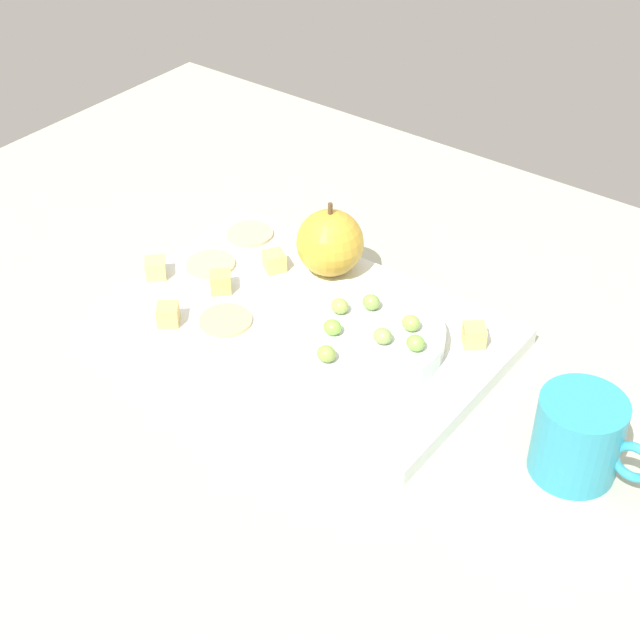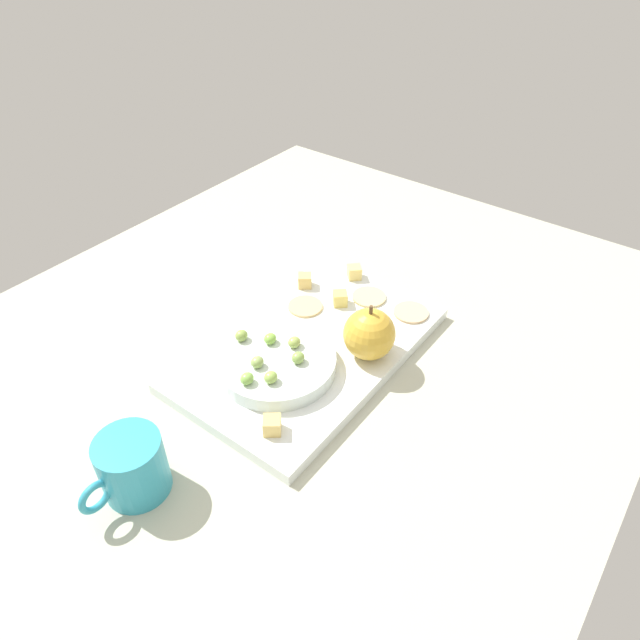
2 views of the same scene
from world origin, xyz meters
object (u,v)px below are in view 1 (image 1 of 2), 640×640
cheese_cube_1 (156,268)px  cracker_0 (250,234)px  grape_4 (334,326)px  apple_whole (330,243)px  cracker_2 (211,264)px  cheese_cube_0 (168,314)px  cracker_1 (226,320)px  cup (579,437)px  grape_2 (383,336)px  serving_dish (362,336)px  grape_3 (416,343)px  cheese_cube_2 (274,261)px  cheese_cube_4 (221,282)px  grape_5 (411,323)px  grape_1 (340,306)px  grape_0 (326,354)px  grape_6 (371,302)px  cheese_cube_3 (474,335)px  platter (310,324)px

cheese_cube_1 → cracker_0: 12.66cm
cheese_cube_1 → grape_4: 22.63cm
apple_whole → cracker_2: size_ratio=1.36×
cheese_cube_0 → grape_4: size_ratio=1.17×
cracker_1 → cup: 36.38cm
cheese_cube_1 → grape_2: size_ratio=1.17×
serving_dish → grape_3: bearing=-177.8°
cheese_cube_2 → cheese_cube_4: (1.98, 6.45, 0.00)cm
grape_5 → cheese_cube_0: bearing=28.1°
grape_1 → grape_3: bearing=177.6°
cracker_1 → grape_5: grape_5 is taller
serving_dish → grape_0: bearing=92.2°
serving_dish → cheese_cube_2: (14.97, -4.89, -0.01)cm
cheese_cube_2 → cracker_1: 10.43cm
grape_5 → grape_6: same height
grape_1 → grape_4: (-1.42, 2.92, -0.02)cm
serving_dish → cracker_1: serving_dish is taller
grape_2 → cup: bearing=178.7°
grape_1 → grape_5: (-7.06, -1.90, 0.03)cm
cracker_1 → cracker_2: size_ratio=1.00×
cheese_cube_2 → grape_0: 18.84cm
cracker_0 → grape_4: 22.77cm
cracker_2 → grape_5: (-24.92, -1.27, 2.73)cm
cheese_cube_0 → cracker_2: (3.56, -10.12, -0.86)cm
cheese_cube_2 → grape_3: (-20.89, 4.67, 1.84)cm
cheese_cube_2 → apple_whole: bearing=-146.0°
cheese_cube_3 → cracker_0: 30.30cm
cheese_cube_4 → grape_2: (-19.84, -0.79, 1.85)cm
cheese_cube_0 → grape_1: grape_1 is taller
cracker_2 → grape_1: grape_1 is taller
cheese_cube_0 → grape_0: (-17.66, -2.82, 1.86)cm
grape_1 → grape_2: bearing=167.2°
apple_whole → cup: apple_whole is taller
serving_dish → apple_whole: apple_whole is taller
grape_2 → grape_4: same height
grape_5 → cheese_cube_3: bearing=-138.6°
cracker_1 → grape_2: size_ratio=2.92×
cracker_1 → grape_1: (-9.84, -5.92, 2.70)cm
apple_whole → cheese_cube_1: bearing=40.4°
cheese_cube_1 → cracker_2: bearing=-122.4°
cracker_1 → cheese_cube_3: bearing=-151.0°
cheese_cube_2 → cracker_1: cheese_cube_2 is taller
cheese_cube_4 → cup: (-40.08, -0.35, 0.99)cm
platter → cheese_cube_1: 18.16cm
cracker_2 → grape_5: size_ratio=2.92×
apple_whole → serving_dish: bearing=140.5°
cracker_2 → cracker_0: bearing=-85.4°
cheese_cube_1 → grape_6: bearing=-163.6°
cheese_cube_2 → cup: cup is taller
cheese_cube_1 → cracker_0: size_ratio=0.40×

